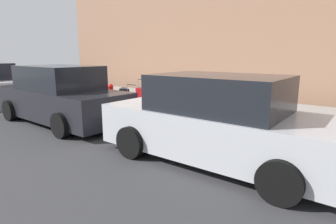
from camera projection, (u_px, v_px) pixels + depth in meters
The scene contains 18 objects.
ground_plane at pixel (162, 122), 8.38m from camera, with size 40.00×40.00×0.00m, color #333335.
sidewalk_curb at pixel (202, 107), 10.33m from camera, with size 18.00×5.00×0.14m, color gray.
suitcase_olive_0 at pixel (262, 114), 7.12m from camera, with size 0.42×0.22×0.97m.
suitcase_silver_1 at pixel (243, 115), 7.35m from camera, with size 0.47×0.21×0.80m.
suitcase_red_2 at pixel (226, 113), 7.64m from camera, with size 0.46×0.25×0.61m.
suitcase_maroon_3 at pixel (211, 108), 7.89m from camera, with size 0.36×0.21×0.97m.
suitcase_black_4 at pixel (200, 106), 8.21m from camera, with size 0.44×0.25×0.93m.
suitcase_navy_5 at pixel (187, 106), 8.46m from camera, with size 0.39×0.28×0.68m.
suitcase_teal_6 at pixel (176, 105), 8.74m from camera, with size 0.39×0.26×0.82m.
suitcase_olive_7 at pixel (165, 104), 8.97m from camera, with size 0.40×0.26×0.78m.
suitcase_silver_8 at pixel (153, 104), 9.15m from camera, with size 0.36×0.21×0.80m.
suitcase_red_9 at pixel (143, 99), 9.41m from camera, with size 0.49×0.28×1.06m.
suitcase_maroon_10 at pixel (132, 100), 9.73m from camera, with size 0.50×0.24×0.85m.
suitcase_black_11 at pixel (124, 98), 10.06m from camera, with size 0.35×0.20×0.71m.
fire_hydrant at pixel (111, 94), 10.43m from camera, with size 0.39×0.21×0.79m.
bollard_post at pixel (98, 95), 10.66m from camera, with size 0.14×0.14×0.66m, color #333338.
parked_car_silver_0 at pixel (218, 122), 5.13m from camera, with size 4.60×2.05×1.65m.
parked_car_charcoal_1 at pixel (61, 96), 8.16m from camera, with size 4.80×2.12×1.70m.
Camera 1 is at (-5.01, 6.42, 2.00)m, focal length 29.12 mm.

